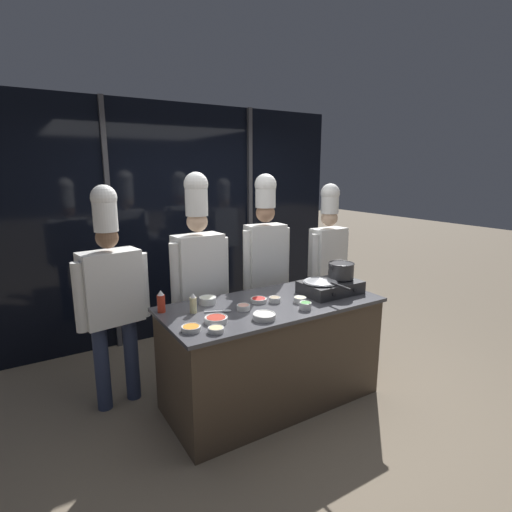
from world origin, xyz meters
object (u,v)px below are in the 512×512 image
Objects in this scene: prep_bowl_chili_flakes at (216,319)px; prep_bowl_carrots at (191,328)px; portable_stove at (330,287)px; stock_pot at (341,270)px; serving_spoon_slotted at (223,311)px; chef_pastry at (328,254)px; prep_bowl_rice at (264,316)px; prep_bowl_ginger at (216,329)px; squeeze_bottle_chili at (161,302)px; prep_bowl_noodles at (300,299)px; prep_bowl_bell_pepper at (259,300)px; chef_line at (265,253)px; prep_bowl_mushrooms at (275,299)px; squeeze_bottle_oil at (193,303)px; frying_pan at (321,280)px; prep_bowl_shrimp at (243,307)px; chef_sous at (199,268)px; prep_bowl_scallions at (305,305)px; chef_head at (111,288)px; prep_bowl_bean_sprouts at (208,300)px.

prep_bowl_chili_flakes is 1.25× the size of prep_bowl_carrots.
prep_bowl_chili_flakes is (-1.17, -0.09, -0.03)m from portable_stove.
stock_pot is 1.17m from serving_spoon_slotted.
prep_bowl_chili_flakes is 1.87m from chef_pastry.
prep_bowl_ginger is (-0.41, -0.03, -0.00)m from prep_bowl_rice.
squeeze_bottle_chili reaches higher than prep_bowl_noodles.
stock_pot is at bearing -11.76° from squeeze_bottle_chili.
squeeze_bottle_chili is at bearing 165.66° from prep_bowl_bell_pepper.
chef_line reaches higher than stock_pot.
prep_bowl_bell_pepper is at bearing 147.46° from prep_bowl_mushrooms.
prep_bowl_chili_flakes is at bearing 63.83° from prep_bowl_ginger.
squeeze_bottle_oil reaches higher than prep_bowl_mushrooms.
prep_bowl_noodles is at bearing -11.56° from serving_spoon_slotted.
squeeze_bottle_oil is at bearing 64.52° from prep_bowl_carrots.
frying_pan is 1.16m from prep_bowl_ginger.
stock_pot is 2.65× the size of prep_bowl_mushrooms.
chef_line is at bearing 18.85° from squeeze_bottle_chili.
prep_bowl_shrimp is at bearing 178.13° from stock_pot.
squeeze_bottle_oil is 0.39m from prep_bowl_shrimp.
chef_sous is (-0.30, 0.54, 0.20)m from prep_bowl_bell_pepper.
chef_sous is (0.26, 0.49, 0.14)m from squeeze_bottle_oil.
serving_spoon_slotted is (-0.91, 0.08, -0.13)m from frying_pan.
frying_pan is 3.78× the size of prep_bowl_carrots.
prep_bowl_scallions is 0.57× the size of prep_bowl_chili_flakes.
prep_bowl_carrots is at bearing -166.67° from prep_bowl_mushrooms.
chef_line is at bearing 173.15° from chef_head.
prep_bowl_ginger is 0.82× the size of prep_bowl_bell_pepper.
squeeze_bottle_chili is 0.09× the size of chef_sous.
prep_bowl_carrots is at bearing 41.32° from chef_line.
prep_bowl_rice reaches higher than prep_bowl_carrots.
squeeze_bottle_oil is 0.09× the size of chef_pastry.
squeeze_bottle_chili reaches higher than prep_bowl_bean_sprouts.
frying_pan is 0.25m from stock_pot.
prep_bowl_shrimp is 0.54m from prep_bowl_carrots.
frying_pan is 0.93m from serving_spoon_slotted.
chef_head reaches higher than prep_bowl_carrots.
chef_sous reaches higher than prep_bowl_scallions.
squeeze_bottle_oil is at bearing 172.41° from stock_pot.
prep_bowl_bean_sprouts reaches higher than prep_bowl_bell_pepper.
stock_pot reaches higher than frying_pan.
stock_pot reaches higher than prep_bowl_noodles.
chef_pastry is at bearing 56.81° from stock_pot.
stock_pot reaches higher than prep_bowl_scallions.
chef_pastry is (0.67, 0.66, 0.04)m from frying_pan.
prep_bowl_shrimp is 0.31m from prep_bowl_mushrooms.
prep_bowl_bean_sprouts is at bearing 122.50° from prep_bowl_shrimp.
prep_bowl_mushrooms is at bearing -2.54° from serving_spoon_slotted.
prep_bowl_noodles is at bearing -10.16° from prep_bowl_shrimp.
portable_stove is 2.01× the size of stock_pot.
prep_bowl_bean_sprouts is 1.46× the size of prep_bowl_mushrooms.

